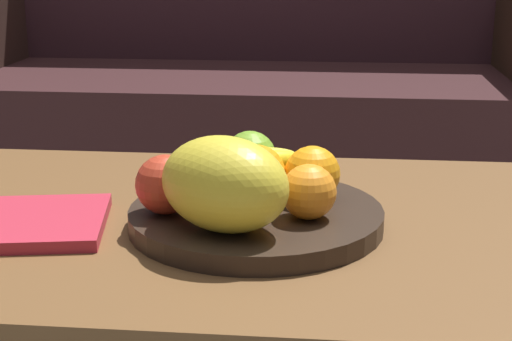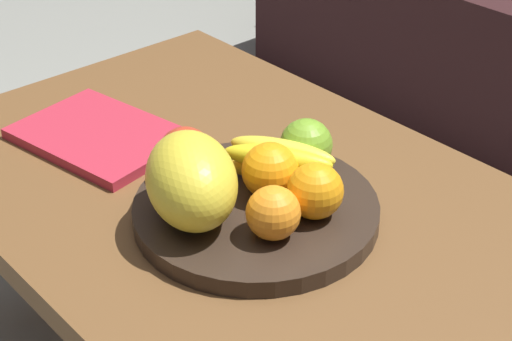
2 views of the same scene
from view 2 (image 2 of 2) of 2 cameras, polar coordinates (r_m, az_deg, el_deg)
The scene contains 10 objects.
coffee_table at distance 1.13m, azimuth 0.34°, elevation -4.19°, with size 1.09×0.64×0.40m.
fruit_bowl at distance 1.07m, azimuth 0.00°, elevation -2.83°, with size 0.33×0.33×0.03m, color #30241B.
melon_large_front at distance 1.01m, azimuth -4.58°, elevation -0.68°, with size 0.16×0.11×0.11m, color yellow.
orange_front at distance 1.03m, azimuth 4.18°, elevation -1.44°, with size 0.07×0.07×0.07m, color orange.
orange_left at distance 0.99m, azimuth 1.22°, elevation -3.01°, with size 0.07×0.07×0.07m, color orange.
orange_right at distance 1.06m, azimuth 0.87°, elevation -0.07°, with size 0.08×0.08×0.08m, color orange.
apple_front at distance 1.12m, azimuth 3.53°, elevation 1.83°, with size 0.07×0.07×0.07m, color #72A62B.
apple_left at distance 1.10m, azimuth -5.00°, elevation 1.17°, with size 0.08×0.08×0.08m, color #C03922.
banana_bunch at distance 1.09m, azimuth 1.94°, elevation 0.39°, with size 0.16×0.15×0.06m.
magazine at distance 1.27m, azimuth -10.95°, elevation 2.43°, with size 0.25×0.18×0.02m, color #B5293B.
Camera 2 is at (0.68, -0.61, 1.03)m, focal length 56.81 mm.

